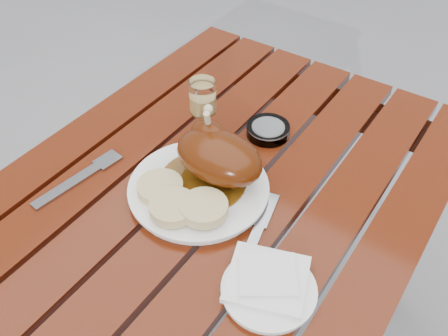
# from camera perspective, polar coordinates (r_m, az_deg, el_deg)

# --- Properties ---
(table) EXTENTS (0.80, 1.20, 0.75)m
(table) POSITION_cam_1_polar(r_m,az_deg,el_deg) (1.28, -2.15, -15.42)
(table) COLOR #60210B
(table) RESTS_ON ground
(dinner_plate) EXTENTS (0.37, 0.37, 0.02)m
(dinner_plate) POSITION_cam_1_polar(r_m,az_deg,el_deg) (0.99, -2.91, -2.40)
(dinner_plate) COLOR white
(dinner_plate) RESTS_ON table
(roast_duck) EXTENTS (0.20, 0.18, 0.13)m
(roast_duck) POSITION_cam_1_polar(r_m,az_deg,el_deg) (0.98, -0.83, 1.48)
(roast_duck) COLOR #59320A
(roast_duck) RESTS_ON dinner_plate
(bread_dumplings) EXTENTS (0.20, 0.12, 0.03)m
(bread_dumplings) POSITION_cam_1_polar(r_m,az_deg,el_deg) (0.94, -5.19, -3.73)
(bread_dumplings) COLOR #DBC285
(bread_dumplings) RESTS_ON dinner_plate
(wine_glass) EXTENTS (0.07, 0.07, 0.14)m
(wine_glass) POSITION_cam_1_polar(r_m,az_deg,el_deg) (1.09, -2.41, 6.67)
(wine_glass) COLOR #F4CA6F
(wine_glass) RESTS_ON table
(side_plate) EXTENTS (0.19, 0.19, 0.01)m
(side_plate) POSITION_cam_1_polar(r_m,az_deg,el_deg) (0.85, 5.14, -13.76)
(side_plate) COLOR white
(side_plate) RESTS_ON table
(napkin) EXTENTS (0.16, 0.16, 0.01)m
(napkin) POSITION_cam_1_polar(r_m,az_deg,el_deg) (0.85, 4.95, -12.53)
(napkin) COLOR white
(napkin) RESTS_ON side_plate
(ashtray) EXTENTS (0.11, 0.11, 0.02)m
(ashtray) POSITION_cam_1_polar(r_m,az_deg,el_deg) (1.13, 5.06, 4.33)
(ashtray) COLOR #B2B7BC
(ashtray) RESTS_ON table
(fork) EXTENTS (0.05, 0.19, 0.01)m
(fork) POSITION_cam_1_polar(r_m,az_deg,el_deg) (1.06, -16.75, -1.49)
(fork) COLOR gray
(fork) RESTS_ON table
(knife) EXTENTS (0.06, 0.20, 0.01)m
(knife) POSITION_cam_1_polar(r_m,az_deg,el_deg) (0.91, 3.17, -8.80)
(knife) COLOR gray
(knife) RESTS_ON table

